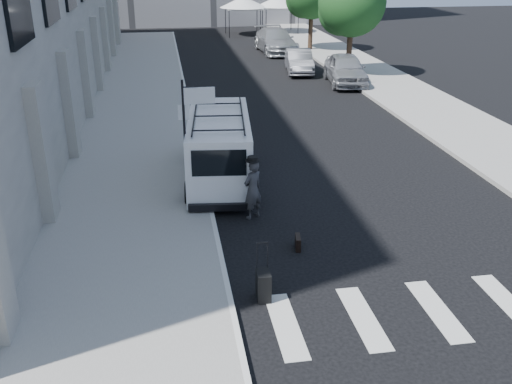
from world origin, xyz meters
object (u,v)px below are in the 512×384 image
object	(u,v)px
businessman	(253,190)
parked_car_c	(276,41)
briefcase	(298,243)
suitcase	(263,285)
parked_car_a	(346,69)
cargo_van	(219,147)
parked_car_b	(299,61)

from	to	relation	value
businessman	parked_car_c	bearing A→B (deg)	-137.13
businessman	briefcase	xyz separation A→B (m)	(0.82, -1.96, -0.67)
suitcase	parked_car_a	size ratio (longest dim) A/B	0.26
briefcase	cargo_van	size ratio (longest dim) A/B	0.08
parked_car_a	parked_car_b	size ratio (longest dim) A/B	1.16
briefcase	cargo_van	world-z (taller)	cargo_van
cargo_van	businessman	bearing A→B (deg)	-72.38
parked_car_b	suitcase	bearing A→B (deg)	-97.53
briefcase	cargo_van	distance (m)	5.17
parked_car_a	parked_car_b	world-z (taller)	parked_car_a
parked_car_b	parked_car_c	xyz separation A→B (m)	(0.00, 7.32, 0.16)
cargo_van	parked_car_c	bearing A→B (deg)	80.66
businessman	cargo_van	size ratio (longest dim) A/B	0.29
businessman	suitcase	xyz separation A→B (m)	(-0.40, -4.00, -0.50)
briefcase	parked_car_b	distance (m)	22.00
businessman	suitcase	distance (m)	4.05
suitcase	cargo_van	world-z (taller)	cargo_van
parked_car_a	parked_car_c	size ratio (longest dim) A/B	0.83
suitcase	parked_car_b	bearing A→B (deg)	76.48
suitcase	parked_car_c	xyz separation A→B (m)	(6.28, 30.77, 0.50)
suitcase	parked_car_b	xyz separation A→B (m)	(6.28, 23.44, 0.34)
cargo_van	parked_car_b	size ratio (longest dim) A/B	1.41
suitcase	cargo_van	distance (m)	6.96
businessman	suitcase	bearing A→B (deg)	49.49
cargo_van	parked_car_b	world-z (taller)	cargo_van
businessman	parked_car_a	bearing A→B (deg)	-150.38
briefcase	parked_car_b	world-z (taller)	parked_car_b
businessman	parked_car_b	distance (m)	20.31
businessman	parked_car_a	size ratio (longest dim) A/B	0.35
cargo_van	suitcase	bearing A→B (deg)	-82.44
parked_car_a	parked_car_c	bearing A→B (deg)	106.73
businessman	parked_car_b	bearing A→B (deg)	-141.56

